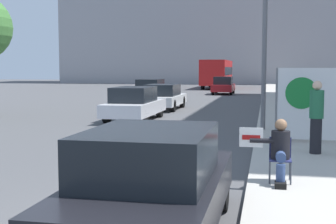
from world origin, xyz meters
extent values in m
cube|color=#B7B2A8|center=(3.40, 15.00, 0.07)|extent=(3.25, 90.00, 0.15)
cylinder|color=#474C56|center=(2.18, 2.57, 0.35)|extent=(0.03, 0.03, 0.40)
cylinder|color=#474C56|center=(2.55, 2.57, 0.35)|extent=(0.03, 0.03, 0.40)
cylinder|color=#474C56|center=(2.18, 2.94, 0.35)|extent=(0.03, 0.03, 0.40)
cylinder|color=#474C56|center=(2.55, 2.94, 0.35)|extent=(0.03, 0.03, 0.40)
cube|color=navy|center=(2.36, 2.75, 0.56)|extent=(0.40, 0.40, 0.02)
cube|color=navy|center=(2.36, 2.94, 0.76)|extent=(0.40, 0.02, 0.38)
cylinder|color=#334775|center=(2.36, 2.59, 0.66)|extent=(0.18, 0.42, 0.18)
cylinder|color=#334775|center=(2.36, 2.38, 0.35)|extent=(0.16, 0.16, 0.40)
cube|color=black|center=(2.36, 2.32, 0.20)|extent=(0.20, 0.28, 0.10)
cylinder|color=black|center=(2.36, 2.78, 0.83)|extent=(0.34, 0.34, 0.52)
sphere|color=#936B4C|center=(2.36, 2.78, 1.20)|extent=(0.22, 0.22, 0.22)
cylinder|color=black|center=(2.03, 2.70, 0.91)|extent=(0.45, 0.09, 0.09)
cube|color=white|center=(1.83, 2.70, 0.97)|extent=(0.43, 0.02, 0.36)
cube|color=#AD1414|center=(1.83, 2.69, 0.97)|extent=(0.33, 0.01, 0.09)
cylinder|color=black|center=(3.29, 5.89, 0.58)|extent=(0.28, 0.28, 0.87)
cylinder|color=#236642|center=(3.29, 5.89, 1.36)|extent=(0.34, 0.34, 0.69)
sphere|color=beige|center=(3.29, 5.89, 1.82)|extent=(0.23, 0.23, 0.23)
cylinder|color=black|center=(2.62, 8.12, 0.54)|extent=(0.28, 0.28, 0.78)
cylinder|color=silver|center=(2.62, 8.12, 1.24)|extent=(0.34, 0.34, 0.62)
sphere|color=tan|center=(2.62, 8.12, 1.65)|extent=(0.20, 0.20, 0.20)
cylinder|color=slate|center=(2.37, 7.49, 1.20)|extent=(0.06, 0.06, 2.09)
cube|color=white|center=(3.57, 7.49, 1.25)|extent=(2.40, 0.02, 1.99)
cylinder|color=#197A33|center=(3.04, 7.47, 1.54)|extent=(0.88, 0.01, 0.88)
cylinder|color=slate|center=(1.99, 10.28, 2.99)|extent=(0.16, 0.16, 5.68)
cube|color=black|center=(0.64, 0.00, 0.54)|extent=(1.79, 4.12, 0.54)
cube|color=black|center=(0.64, -0.16, 1.13)|extent=(1.54, 2.14, 0.64)
cylinder|color=black|center=(-0.15, 1.28, 0.32)|extent=(0.22, 0.64, 0.64)
cylinder|color=black|center=(1.42, 1.28, 0.32)|extent=(0.22, 0.64, 0.64)
cube|color=silver|center=(-3.43, 13.36, 0.54)|extent=(1.77, 4.51, 0.53)
cube|color=black|center=(-3.43, 13.17, 1.12)|extent=(1.52, 2.34, 0.63)
cylinder|color=black|center=(-4.21, 14.75, 0.32)|extent=(0.22, 0.64, 0.64)
cylinder|color=black|center=(-2.66, 14.75, 0.32)|extent=(0.22, 0.64, 0.64)
cylinder|color=black|center=(-4.21, 11.96, 0.32)|extent=(0.22, 0.64, 0.64)
cylinder|color=black|center=(-2.66, 11.96, 0.32)|extent=(0.22, 0.64, 0.64)
cube|color=white|center=(-3.39, 18.80, 0.52)|extent=(1.84, 4.42, 0.49)
cube|color=black|center=(-3.39, 18.62, 1.07)|extent=(1.58, 2.30, 0.60)
cylinder|color=black|center=(-4.20, 20.17, 0.32)|extent=(0.22, 0.64, 0.64)
cylinder|color=black|center=(-2.58, 20.17, 0.32)|extent=(0.22, 0.64, 0.64)
cylinder|color=black|center=(-4.20, 17.43, 0.32)|extent=(0.22, 0.64, 0.64)
cylinder|color=black|center=(-2.58, 17.43, 0.32)|extent=(0.22, 0.64, 0.64)
cube|color=#565B60|center=(-5.76, 25.52, 0.55)|extent=(1.76, 4.47, 0.56)
cube|color=black|center=(-5.76, 25.35, 1.16)|extent=(1.51, 2.33, 0.65)
cylinder|color=black|center=(-6.53, 26.91, 0.32)|extent=(0.22, 0.64, 0.64)
cylinder|color=black|center=(-4.99, 26.91, 0.32)|extent=(0.22, 0.64, 0.64)
cylinder|color=black|center=(-6.53, 24.14, 0.32)|extent=(0.22, 0.64, 0.64)
cylinder|color=black|center=(-4.99, 24.14, 0.32)|extent=(0.22, 0.64, 0.64)
cube|color=maroon|center=(-1.55, 34.46, 0.56)|extent=(1.73, 4.30, 0.57)
cube|color=black|center=(-1.55, 34.29, 1.18)|extent=(1.49, 2.24, 0.66)
cylinder|color=black|center=(-2.30, 35.79, 0.32)|extent=(0.22, 0.64, 0.64)
cylinder|color=black|center=(-0.79, 35.79, 0.32)|extent=(0.22, 0.64, 0.64)
cylinder|color=black|center=(-2.30, 33.12, 0.32)|extent=(0.22, 0.64, 0.64)
cylinder|color=black|center=(-0.79, 33.12, 0.32)|extent=(0.22, 0.64, 0.64)
cube|color=red|center=(-3.32, 46.18, 1.77)|extent=(2.60, 10.56, 2.65)
cube|color=black|center=(-3.32, 46.18, 1.92)|extent=(2.62, 10.03, 0.87)
cylinder|color=black|center=(-4.47, 49.45, 0.52)|extent=(0.30, 1.04, 1.04)
cylinder|color=black|center=(-2.18, 49.45, 0.52)|extent=(0.30, 1.04, 1.04)
cylinder|color=black|center=(-4.47, 42.90, 0.52)|extent=(0.30, 1.04, 1.04)
cylinder|color=black|center=(-2.18, 42.90, 0.52)|extent=(0.30, 1.04, 1.04)
camera|label=1|loc=(2.09, -5.93, 2.23)|focal=50.00mm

